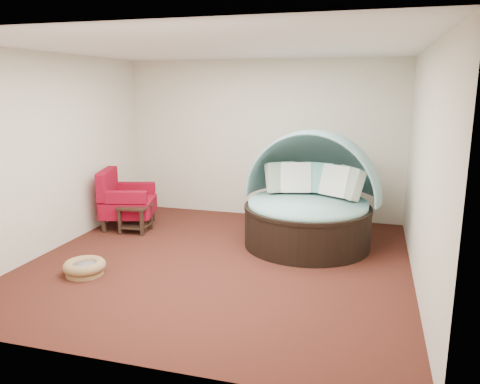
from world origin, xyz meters
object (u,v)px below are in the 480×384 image
(red_armchair, at_px, (124,200))
(side_table, at_px, (135,215))
(canopy_daybed, at_px, (310,192))
(pet_basket, at_px, (85,267))

(red_armchair, bearing_deg, side_table, -52.05)
(canopy_daybed, xyz_separation_m, side_table, (-2.80, -0.22, -0.51))
(red_armchair, xyz_separation_m, side_table, (0.32, -0.24, -0.16))
(canopy_daybed, xyz_separation_m, pet_basket, (-2.57, -2.00, -0.70))
(canopy_daybed, relative_size, pet_basket, 3.21)
(red_armchair, height_order, side_table, red_armchair)
(canopy_daybed, relative_size, red_armchair, 2.12)
(canopy_daybed, height_order, red_armchair, canopy_daybed)
(canopy_daybed, relative_size, side_table, 4.34)
(pet_basket, relative_size, red_armchair, 0.66)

